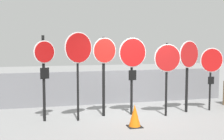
{
  "coord_description": "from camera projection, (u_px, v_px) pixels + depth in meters",
  "views": [
    {
      "loc": [
        -3.14,
        -9.26,
        2.4
      ],
      "look_at": [
        -0.78,
        0.0,
        1.48
      ],
      "focal_mm": 50.0,
      "sensor_mm": 36.0,
      "label": 1
    }
  ],
  "objects": [
    {
      "name": "traffic_cone_0",
      "position": [
        135.0,
        116.0,
        8.62
      ],
      "size": [
        0.39,
        0.39,
        0.63
      ],
      "color": "black",
      "rests_on": "ground"
    },
    {
      "name": "ground_plane",
      "position": [
        136.0,
        116.0,
        9.93
      ],
      "size": [
        40.0,
        40.0,
        0.0
      ],
      "primitive_type": "plane",
      "color": "gray"
    },
    {
      "name": "stop_sign_4",
      "position": [
        167.0,
        63.0,
        9.7
      ],
      "size": [
        0.87,
        0.13,
        2.31
      ],
      "rotation": [
        0.0,
        0.0,
        -0.02
      ],
      "color": "black",
      "rests_on": "ground"
    },
    {
      "name": "fence_back",
      "position": [
        118.0,
        87.0,
        11.86
      ],
      "size": [
        8.58,
        0.12,
        1.25
      ],
      "color": "slate",
      "rests_on": "ground"
    },
    {
      "name": "stop_sign_5",
      "position": [
        188.0,
        62.0,
        10.25
      ],
      "size": [
        0.84,
        0.35,
        2.38
      ],
      "rotation": [
        0.0,
        0.0,
        0.37
      ],
      "color": "black",
      "rests_on": "ground"
    },
    {
      "name": "stop_sign_1",
      "position": [
        78.0,
        55.0,
        9.09
      ],
      "size": [
        0.85,
        0.39,
        2.64
      ],
      "rotation": [
        0.0,
        0.0,
        0.4
      ],
      "color": "black",
      "rests_on": "ground"
    },
    {
      "name": "stop_sign_3",
      "position": [
        132.0,
        60.0,
        9.86
      ],
      "size": [
        0.93,
        0.19,
        2.48
      ],
      "rotation": [
        0.0,
        0.0,
        0.14
      ],
      "color": "black",
      "rests_on": "ground"
    },
    {
      "name": "stop_sign_2",
      "position": [
        104.0,
        61.0,
        9.69
      ],
      "size": [
        0.78,
        0.24,
        2.5
      ],
      "rotation": [
        0.0,
        0.0,
        0.26
      ],
      "color": "black",
      "rests_on": "ground"
    },
    {
      "name": "stop_sign_0",
      "position": [
        44.0,
        65.0,
        9.08
      ],
      "size": [
        0.62,
        0.3,
        2.54
      ],
      "rotation": [
        0.0,
        0.0,
        0.43
      ],
      "color": "black",
      "rests_on": "ground"
    },
    {
      "name": "stop_sign_6",
      "position": [
        211.0,
        65.0,
        10.49
      ],
      "size": [
        0.83,
        0.14,
        2.14
      ],
      "rotation": [
        0.0,
        0.0,
        -0.06
      ],
      "color": "black",
      "rests_on": "ground"
    }
  ]
}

